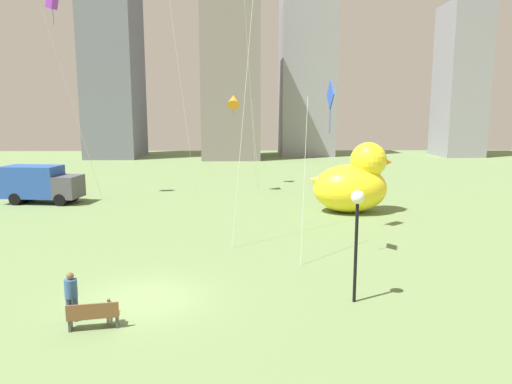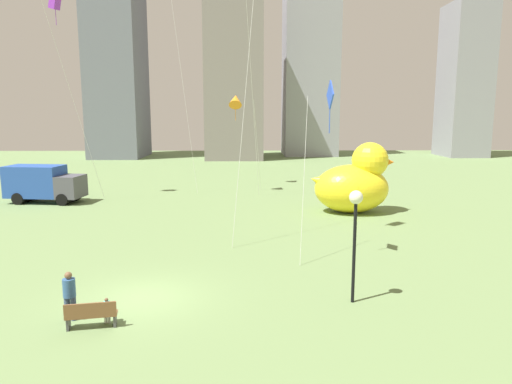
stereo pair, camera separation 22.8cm
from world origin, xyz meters
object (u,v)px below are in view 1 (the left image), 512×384
object	(u,v)px
lamppost	(357,215)
kite_orange	(234,100)
park_bench	(93,315)
kite_purple	(52,3)
person_child	(109,310)
giant_inflatable_duck	(353,183)
person_adult	(71,294)
box_truck	(41,184)
kite_blue	(329,101)

from	to	relation	value
lamppost	kite_orange	bearing A→B (deg)	101.18
park_bench	kite_purple	xyz separation A→B (m)	(-9.41, 23.34, 14.50)
kite_orange	person_child	bearing A→B (deg)	-98.00
lamppost	kite_purple	xyz separation A→B (m)	(-18.26, 21.37, 11.72)
giant_inflatable_duck	person_adult	bearing A→B (deg)	-127.77
kite_orange	lamppost	bearing A→B (deg)	-78.82
giant_inflatable_duck	box_truck	bearing A→B (deg)	170.02
park_bench	person_adult	distance (m)	1.18
kite_orange	park_bench	bearing A→B (deg)	-98.71
giant_inflatable_duck	box_truck	world-z (taller)	giant_inflatable_duck
giant_inflatable_duck	kite_purple	xyz separation A→B (m)	(-21.82, 5.55, 12.91)
park_bench	lamppost	xyz separation A→B (m)	(8.84, 1.98, 2.78)
person_adult	kite_purple	size ratio (longest dim) A/B	0.11
park_bench	box_truck	size ratio (longest dim) A/B	0.28
park_bench	kite_orange	size ratio (longest dim) A/B	0.19
kite_blue	kite_orange	world-z (taller)	kite_orange
person_adult	kite_orange	bearing A→B (deg)	79.15
person_adult	person_child	bearing A→B (deg)	-10.70
giant_inflatable_duck	kite_blue	xyz separation A→B (m)	(-3.76, -10.75, 5.29)
park_bench	giant_inflatable_duck	bearing A→B (deg)	55.12
person_child	box_truck	distance (m)	24.15
person_child	lamppost	world-z (taller)	lamppost
park_bench	box_truck	xyz separation A→B (m)	(-10.65, 21.85, 0.97)
park_bench	giant_inflatable_duck	xyz separation A→B (m)	(12.40, 17.79, 1.59)
lamppost	kite_orange	distance (m)	25.25
person_adult	lamppost	bearing A→B (deg)	7.84
person_adult	kite_blue	size ratio (longest dim) A/B	0.20
park_bench	kite_orange	xyz separation A→B (m)	(4.03, 26.33, 7.41)
box_truck	kite_purple	size ratio (longest dim) A/B	0.38
person_adult	giant_inflatable_duck	size ratio (longest dim) A/B	0.29
kite_purple	person_adult	bearing A→B (deg)	-69.43
kite_purple	person_child	bearing A→B (deg)	-66.87
box_truck	kite_blue	distance (m)	25.03
park_bench	kite_purple	world-z (taller)	kite_purple
park_bench	box_truck	world-z (taller)	box_truck
kite_blue	person_adult	bearing A→B (deg)	-146.09
kite_purple	box_truck	bearing A→B (deg)	-129.65
kite_orange	giant_inflatable_duck	bearing A→B (deg)	-45.55
giant_inflatable_duck	kite_purple	world-z (taller)	kite_purple
giant_inflatable_duck	lamppost	bearing A→B (deg)	-102.68
kite_purple	kite_blue	size ratio (longest dim) A/B	1.90
lamppost	box_truck	distance (m)	27.90
person_child	kite_orange	distance (m)	27.22
lamppost	box_truck	world-z (taller)	lamppost
person_adult	giant_inflatable_duck	world-z (taller)	giant_inflatable_duck
park_bench	box_truck	bearing A→B (deg)	115.99
person_child	box_truck	xyz separation A→B (m)	(-11.04, 21.46, 0.96)
kite_orange	person_adult	bearing A→B (deg)	-100.85
person_adult	box_truck	world-z (taller)	box_truck
person_adult	kite_purple	bearing A→B (deg)	110.57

